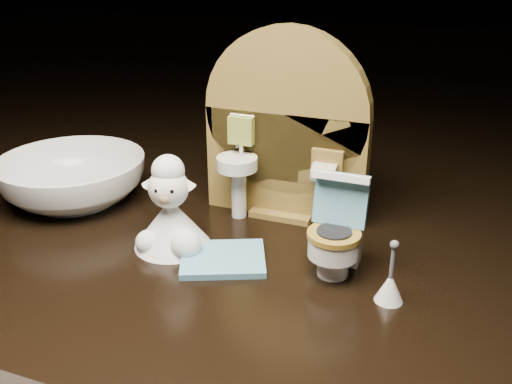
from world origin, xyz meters
TOP-DOWN VIEW (x-y plane):
  - backdrop_panel at (-0.00, 0.06)m, footprint 0.13×0.05m
  - toy_toilet at (0.06, -0.01)m, footprint 0.04×0.05m
  - bath_mat at (-0.02, -0.02)m, footprint 0.07×0.07m
  - toilet_brush at (0.10, -0.03)m, footprint 0.02×0.02m
  - plush_lamb at (-0.06, -0.02)m, footprint 0.06×0.06m
  - ceramic_bowl at (-0.18, 0.02)m, footprint 0.12×0.12m

SIDE VIEW (x-z plane):
  - bath_mat at x=-0.02m, z-range 0.00..0.00m
  - toilet_brush at x=0.10m, z-range -0.01..0.03m
  - ceramic_bowl at x=-0.18m, z-range 0.00..0.04m
  - plush_lamb at x=-0.06m, z-range -0.01..0.06m
  - toy_toilet at x=0.06m, z-range -0.01..0.06m
  - backdrop_panel at x=0.00m, z-range -0.01..0.14m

